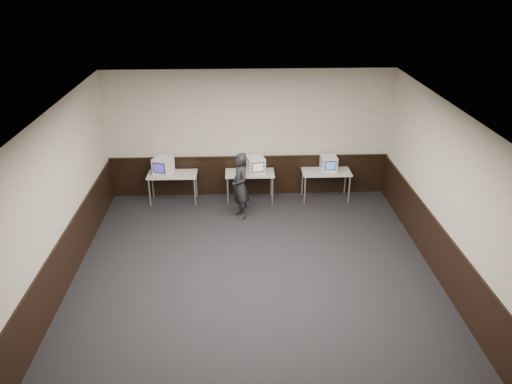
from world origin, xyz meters
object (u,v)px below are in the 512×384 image
person (240,186)px  desk_center (250,175)px  emac_left (163,166)px  desk_left (172,176)px  desk_right (326,174)px  emac_right (329,163)px  emac_center (256,165)px

person → desk_center: bearing=144.7°
desk_center → emac_left: bearing=179.7°
desk_left → person: person is taller
desk_right → emac_right: bearing=38.5°
desk_center → emac_center: bearing=-5.6°
person → desk_left: bearing=-138.4°
desk_left → desk_right: size_ratio=1.00×
desk_center → person: (-0.25, -0.90, 0.11)m
emac_center → emac_right: (1.80, 0.06, -0.01)m
emac_center → desk_right: bearing=-10.9°
desk_center → emac_right: bearing=1.3°
desk_left → person: bearing=-28.6°
emac_center → emac_right: 1.80m
emac_left → emac_right: size_ratio=1.30×
desk_left → emac_left: size_ratio=2.18×
desk_center → desk_right: bearing=0.0°
desk_left → desk_center: 1.90m
emac_center → emac_left: bearing=167.9°
emac_center → person: person is taller
desk_left → emac_right: (3.85, 0.04, 0.26)m
desk_center → emac_left: (-2.11, 0.01, 0.28)m
desk_right → desk_center: bearing=180.0°
desk_right → emac_left: bearing=179.8°
desk_center → emac_center: (0.15, -0.02, 0.27)m
emac_right → person: person is taller
emac_center → person: bearing=-125.8°
desk_left → emac_right: 3.86m
desk_left → emac_center: (2.05, -0.02, 0.27)m
desk_center → person: bearing=-105.4°
desk_center → desk_right: (1.90, 0.00, 0.00)m
desk_left → emac_center: emac_center is taller
desk_right → emac_center: (-1.75, -0.02, 0.27)m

